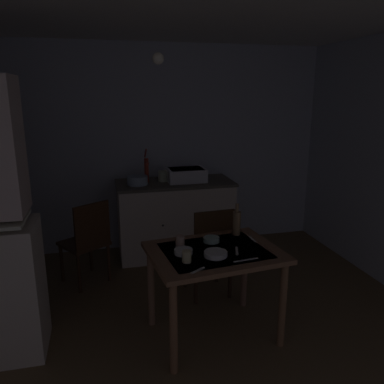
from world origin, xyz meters
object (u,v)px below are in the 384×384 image
(chair_far_side, at_px, (210,250))
(chair_by_counter, at_px, (87,241))
(dining_table, at_px, (214,263))
(sink_basin, at_px, (186,175))
(mixing_bowl_counter, at_px, (137,180))
(serving_bowl_wide, at_px, (183,252))
(glass_bottle, at_px, (237,222))
(teacup_cream, at_px, (187,256))
(hand_pump, at_px, (147,168))

(chair_far_side, height_order, chair_by_counter, chair_far_side)
(dining_table, bearing_deg, chair_by_counter, 131.30)
(sink_basin, distance_m, mixing_bowl_counter, 0.57)
(mixing_bowl_counter, height_order, serving_bowl_wide, mixing_bowl_counter)
(chair_far_side, relative_size, glass_bottle, 3.26)
(chair_by_counter, bearing_deg, teacup_cream, -60.09)
(sink_basin, xyz_separation_m, mixing_bowl_counter, (-0.57, -0.05, -0.03))
(chair_far_side, bearing_deg, glass_bottle, -66.19)
(sink_basin, height_order, hand_pump, hand_pump)
(hand_pump, distance_m, mixing_bowl_counter, 0.19)
(hand_pump, bearing_deg, mixing_bowl_counter, -141.25)
(sink_basin, height_order, mixing_bowl_counter, sink_basin)
(mixing_bowl_counter, relative_size, glass_bottle, 0.85)
(sink_basin, bearing_deg, chair_far_side, -90.89)
(mixing_bowl_counter, distance_m, chair_far_side, 1.26)
(hand_pump, bearing_deg, sink_basin, -5.69)
(mixing_bowl_counter, bearing_deg, teacup_cream, -84.69)
(chair_far_side, relative_size, teacup_cream, 10.49)
(mixing_bowl_counter, distance_m, glass_bottle, 1.52)
(chair_far_side, distance_m, teacup_cream, 0.90)
(glass_bottle, bearing_deg, chair_far_side, 113.81)
(sink_basin, bearing_deg, hand_pump, 174.31)
(chair_by_counter, distance_m, teacup_cream, 1.50)
(hand_pump, bearing_deg, teacup_cream, -88.57)
(serving_bowl_wide, bearing_deg, chair_by_counter, 123.23)
(dining_table, relative_size, chair_by_counter, 1.22)
(mixing_bowl_counter, xyz_separation_m, chair_by_counter, (-0.57, -0.51, -0.48))
(sink_basin, height_order, glass_bottle, sink_basin)
(chair_by_counter, height_order, serving_bowl_wide, chair_by_counter)
(sink_basin, xyz_separation_m, chair_by_counter, (-1.14, -0.56, -0.51))
(chair_by_counter, bearing_deg, dining_table, -48.70)
(dining_table, bearing_deg, hand_pump, 99.87)
(sink_basin, bearing_deg, chair_by_counter, -154.02)
(chair_by_counter, xyz_separation_m, serving_bowl_wide, (0.74, -1.13, 0.29))
(dining_table, xyz_separation_m, chair_by_counter, (-0.99, 1.12, -0.16))
(sink_basin, relative_size, glass_bottle, 1.62)
(hand_pump, distance_m, chair_by_counter, 1.09)
(hand_pump, height_order, chair_by_counter, hand_pump)
(mixing_bowl_counter, xyz_separation_m, serving_bowl_wide, (0.17, -1.63, -0.19))
(chair_far_side, bearing_deg, dining_table, -102.86)
(dining_table, height_order, chair_far_side, chair_far_side)
(dining_table, bearing_deg, teacup_cream, -148.95)
(mixing_bowl_counter, bearing_deg, chair_by_counter, -138.31)
(teacup_cream, height_order, glass_bottle, glass_bottle)
(chair_by_counter, bearing_deg, glass_bottle, -33.64)
(sink_basin, bearing_deg, serving_bowl_wide, -103.34)
(hand_pump, relative_size, chair_by_counter, 0.45)
(hand_pump, height_order, serving_bowl_wide, hand_pump)
(dining_table, height_order, serving_bowl_wide, serving_bowl_wide)
(hand_pump, xyz_separation_m, dining_table, (0.30, -1.72, -0.44))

